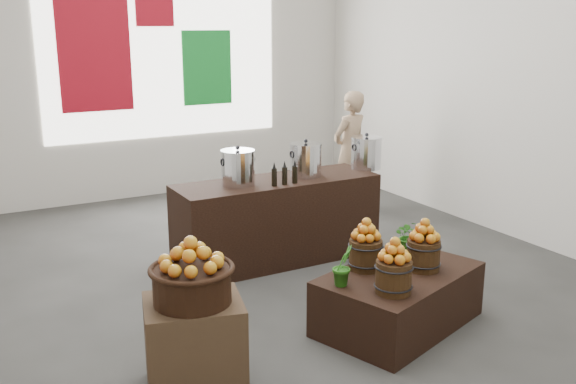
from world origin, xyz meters
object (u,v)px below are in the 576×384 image
counter (277,220)px  stock_pot_right (366,154)px  wicker_basket (192,285)px  shopper (350,150)px  crate (195,346)px  display_table (399,299)px  stock_pot_center (306,161)px  stock_pot_left (238,169)px

counter → stock_pot_right: 1.20m
wicker_basket → counter: bearing=49.4°
stock_pot_right → shopper: (0.63, 1.23, -0.24)m
crate → shopper: size_ratio=0.41×
display_table → stock_pot_center: 1.88m
display_table → stock_pot_center: bearing=66.0°
wicker_basket → stock_pot_center: stock_pot_center is taller
stock_pot_center → stock_pot_right: bearing=0.4°
stock_pot_left → stock_pot_right: (1.46, 0.01, 0.00)m
stock_pot_right → shopper: shopper is taller
crate → stock_pot_right: bearing=34.9°
crate → shopper: 4.47m
display_table → stock_pot_right: bearing=43.9°
display_table → counter: 1.73m
stock_pot_left → stock_pot_center: same height
display_table → shopper: (1.53, 2.95, 0.52)m
wicker_basket → stock_pot_center: size_ratio=1.56×
wicker_basket → counter: wicker_basket is taller
crate → stock_pot_left: size_ratio=1.95×
crate → shopper: bearing=43.2°
display_table → shopper: 3.36m
counter → stock_pot_left: bearing=-180.0°
display_table → stock_pot_right: (0.89, 1.72, 0.76)m
stock_pot_right → crate: bearing=-145.1°
stock_pot_right → display_table: bearing=-117.5°
crate → wicker_basket: bearing=0.0°
crate → counter: 2.38m
stock_pot_center → shopper: (1.37, 1.23, -0.24)m
crate → counter: size_ratio=0.30×
stock_pot_left → stock_pot_right: same height
stock_pot_left → stock_pot_center: 0.73m
crate → stock_pot_center: 2.69m
counter → stock_pot_left: 0.70m
stock_pot_center → shopper: shopper is taller
counter → stock_pot_left: (-0.41, -0.00, 0.57)m
counter → stock_pot_right: size_ratio=6.47×
stock_pot_left → wicker_basket: bearing=-122.3°
counter → shopper: 2.12m
crate → counter: (1.55, 1.81, 0.11)m
crate → display_table: (1.71, 0.10, -0.08)m
crate → stock_pot_left: (1.14, 1.80, 0.68)m
crate → counter: bearing=49.4°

